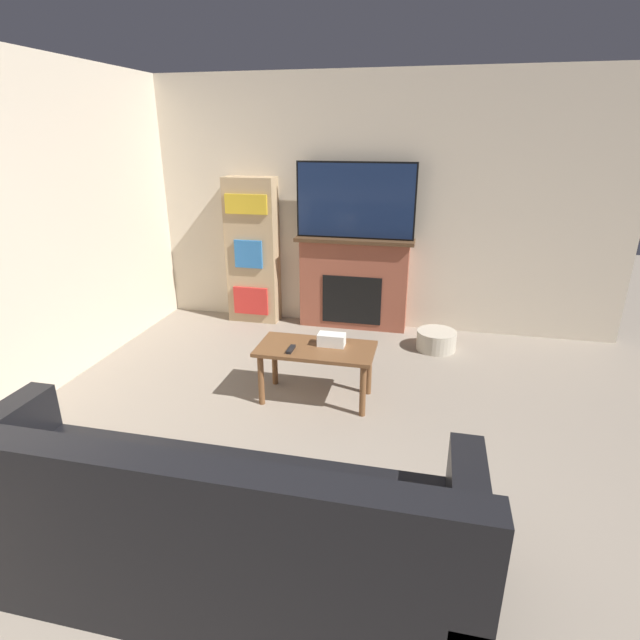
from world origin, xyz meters
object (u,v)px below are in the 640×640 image
object	(u,v)px
couch	(202,530)
storage_basket	(436,340)
tv	(355,201)
fireplace	(353,283)
coffee_table	(316,355)
bookshelf	(253,252)

from	to	relation	value
couch	storage_basket	xyz separation A→B (m)	(1.10, 3.16, -0.21)
tv	fireplace	bearing A→B (deg)	90.00
tv	storage_basket	size ratio (longest dim) A/B	3.18
tv	coffee_table	distance (m)	1.99
tv	storage_basket	world-z (taller)	tv
tv	couch	bearing A→B (deg)	-92.46
storage_basket	coffee_table	bearing A→B (deg)	-127.55
tv	storage_basket	distance (m)	1.69
tv	coffee_table	bearing A→B (deg)	-91.01
tv	couch	size ratio (longest dim) A/B	0.49
coffee_table	couch	bearing A→B (deg)	-93.76
fireplace	couch	bearing A→B (deg)	-92.44
tv	bookshelf	xyz separation A→B (m)	(-1.17, -0.00, -0.60)
coffee_table	tv	bearing A→B (deg)	88.99
tv	storage_basket	bearing A→B (deg)	-24.94
fireplace	storage_basket	distance (m)	1.13
fireplace	storage_basket	size ratio (longest dim) A/B	3.24
fireplace	tv	bearing A→B (deg)	-90.00
coffee_table	storage_basket	distance (m)	1.63
bookshelf	couch	bearing A→B (deg)	-74.20
fireplace	tv	xyz separation A→B (m)	(-0.00, -0.02, 0.91)
coffee_table	storage_basket	xyz separation A→B (m)	(0.97, 1.27, -0.30)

